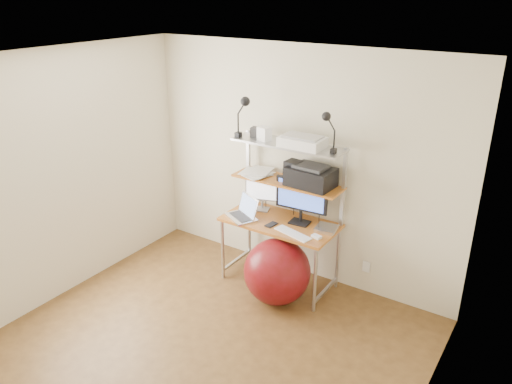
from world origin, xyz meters
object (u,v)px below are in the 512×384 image
monitor_black (301,197)px  laptop (245,213)px  monitor_silver (262,191)px  exercise_ball (277,271)px  printer (311,176)px

monitor_black → laptop: monitor_black is taller
monitor_silver → monitor_black: monitor_black is taller
laptop → exercise_ball: laptop is taller
monitor_silver → exercise_ball: (0.47, -0.45, -0.62)m
monitor_black → exercise_ball: 0.79m
printer → exercise_ball: printer is taller
monitor_black → exercise_ball: bearing=-99.4°
laptop → monitor_silver: bearing=107.3°
printer → monitor_black: bearing=-147.8°
monitor_black → printer: (0.07, 0.04, 0.23)m
monitor_black → monitor_silver: bearing=169.4°
monitor_silver → exercise_ball: size_ratio=0.61×
exercise_ball → laptop: bearing=160.7°
monitor_silver → exercise_ball: 0.90m
laptop → printer: (0.63, 0.25, 0.46)m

